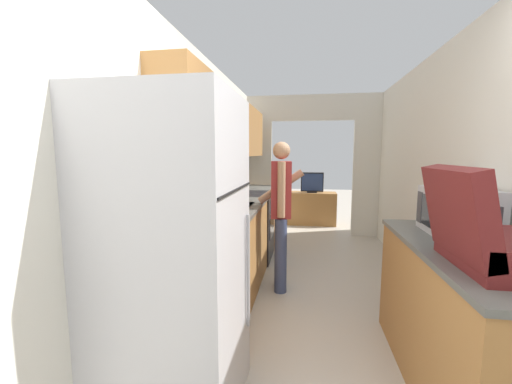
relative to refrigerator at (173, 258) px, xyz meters
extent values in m
cube|color=silver|center=(-0.39, 1.18, 0.35)|extent=(0.06, 7.09, 2.50)
cube|color=#9E6B38|center=(-0.20, 2.13, 0.89)|extent=(0.32, 3.46, 0.70)
cube|color=silver|center=(2.02, 1.18, 0.35)|extent=(0.06, 7.09, 2.50)
cube|color=silver|center=(-0.24, 4.16, 0.13)|extent=(0.65, 0.06, 2.05)
cube|color=silver|center=(1.86, 4.16, 0.13)|extent=(0.65, 0.06, 2.05)
cube|color=silver|center=(0.81, 4.16, 1.38)|extent=(2.75, 0.06, 0.45)
cube|color=#9E6B38|center=(-0.06, 1.36, -0.45)|extent=(0.60, 1.92, 0.89)
cube|color=#565651|center=(-0.06, 1.35, 0.01)|extent=(0.62, 1.93, 0.03)
cube|color=#9E6B38|center=(-0.06, 3.45, -0.45)|extent=(0.60, 0.82, 0.89)
cube|color=#565651|center=(-0.06, 3.46, 0.01)|extent=(0.62, 0.83, 0.03)
cube|color=#9EA3A8|center=(-0.06, 1.70, 0.02)|extent=(0.42, 0.44, 0.00)
cube|color=#9E6B38|center=(1.69, 0.38, -0.45)|extent=(0.60, 1.55, 0.89)
cube|color=#565651|center=(1.69, 0.38, 0.01)|extent=(0.62, 1.57, 0.03)
cube|color=#B7B7BC|center=(0.00, 0.00, 0.00)|extent=(0.73, 0.75, 1.79)
cube|color=black|center=(0.37, 0.00, 0.39)|extent=(0.01, 0.72, 0.01)
cylinder|color=#99999E|center=(0.38, 0.24, -0.14)|extent=(0.02, 0.02, 0.72)
cube|color=black|center=(-0.05, 2.68, -0.44)|extent=(0.62, 0.73, 0.92)
cube|color=black|center=(0.26, 2.68, -0.44)|extent=(0.01, 0.49, 0.28)
cylinder|color=#B7B7BC|center=(0.28, 2.68, -0.21)|extent=(0.02, 0.58, 0.02)
cube|color=black|center=(-0.34, 2.68, 0.09)|extent=(0.04, 0.73, 0.14)
cylinder|color=#232328|center=(0.07, 2.52, 0.02)|extent=(0.16, 0.16, 0.01)
cylinder|color=#232328|center=(0.07, 2.84, 0.02)|extent=(0.16, 0.16, 0.01)
cylinder|color=#232328|center=(-0.18, 2.52, 0.02)|extent=(0.16, 0.16, 0.01)
cylinder|color=#232328|center=(-0.18, 2.84, 0.02)|extent=(0.16, 0.16, 0.01)
cylinder|color=#384266|center=(0.47, 1.62, -0.50)|extent=(0.14, 0.14, 0.80)
cylinder|color=#384266|center=(0.45, 1.78, -0.50)|extent=(0.14, 0.14, 0.80)
cube|color=maroon|center=(0.46, 1.70, 0.20)|extent=(0.23, 0.23, 0.60)
cylinder|color=tan|center=(0.48, 1.56, 0.21)|extent=(0.09, 0.09, 0.57)
cylinder|color=tan|center=(0.45, 1.84, 0.21)|extent=(0.52, 0.13, 0.39)
sphere|color=tan|center=(0.46, 1.70, 0.61)|extent=(0.18, 0.18, 0.18)
cube|color=#5B1919|center=(1.69, 0.04, 0.11)|extent=(0.44, 0.55, 0.16)
cube|color=#5B1919|center=(1.46, 0.04, 0.30)|extent=(0.18, 0.55, 0.44)
cube|color=#2D2D33|center=(1.69, 0.33, 0.24)|extent=(0.26, 0.02, 0.10)
cube|color=#B7B7BC|center=(1.77, 0.73, 0.18)|extent=(0.39, 0.44, 0.32)
cube|color=black|center=(1.57, 0.69, 0.18)|extent=(0.01, 0.27, 0.22)
cube|color=#38383D|center=(1.57, 0.88, 0.18)|extent=(0.01, 0.09, 0.23)
cube|color=#9E6B38|center=(0.84, 4.95, -0.56)|extent=(0.99, 0.42, 0.67)
cube|color=black|center=(0.84, 4.91, -0.22)|extent=(0.20, 0.16, 0.02)
cube|color=black|center=(0.84, 4.91, -0.01)|extent=(0.46, 0.04, 0.40)
cube|color=navy|center=(0.84, 4.89, -0.01)|extent=(0.42, 0.01, 0.35)
camera|label=1|loc=(0.73, -1.60, 0.58)|focal=22.00mm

